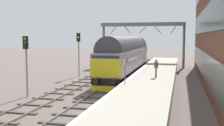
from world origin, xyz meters
TOP-DOWN VIEW (x-y plane):
  - ground_plane at (0.00, 0.00)m, footprint 140.00×140.00m
  - track_main at (0.00, 0.00)m, footprint 2.50×60.00m
  - track_adjacent_west at (-3.37, 0.00)m, footprint 2.50×60.00m
  - station_platform at (3.60, 0.00)m, footprint 4.00×44.00m
  - diesel_locomotive at (0.00, 4.95)m, footprint 2.74×18.39m
  - signal_post_mid at (-5.37, -7.30)m, footprint 0.44×0.22m
  - signal_post_far at (-5.37, 3.83)m, footprint 0.44×0.22m
  - platform_number_sign at (1.95, -5.44)m, footprint 0.10×0.44m
  - waiting_passenger at (3.98, -1.39)m, footprint 0.36×0.51m
  - overhead_footbridge at (0.36, 15.91)m, footprint 12.67×2.00m

SIDE VIEW (x-z plane):
  - ground_plane at x=0.00m, z-range 0.00..0.00m
  - track_main at x=0.00m, z-range -0.02..0.13m
  - track_adjacent_west at x=-3.37m, z-range -0.02..0.13m
  - station_platform at x=3.60m, z-range 0.00..1.01m
  - waiting_passenger at x=3.98m, z-range 1.17..2.81m
  - platform_number_sign at x=1.95m, z-range 1.31..3.12m
  - diesel_locomotive at x=0.00m, z-range 0.14..4.82m
  - signal_post_mid at x=-5.37m, z-range 0.66..5.34m
  - signal_post_far at x=-5.37m, z-range 0.69..5.75m
  - overhead_footbridge at x=0.36m, z-range 2.74..9.47m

